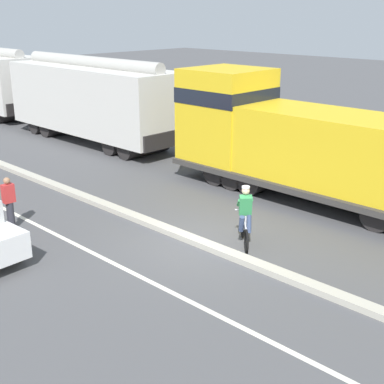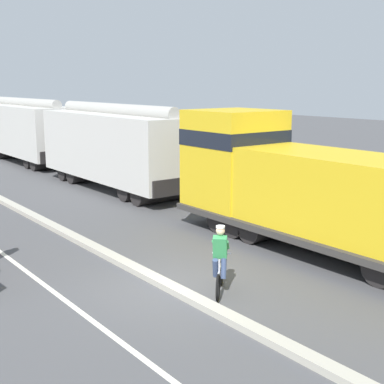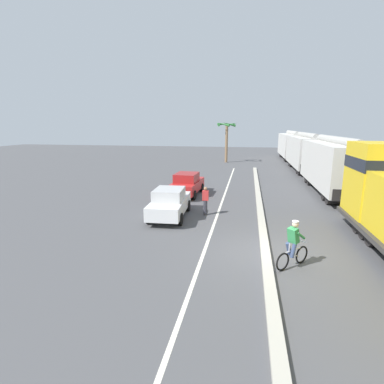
{
  "view_description": "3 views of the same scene",
  "coord_description": "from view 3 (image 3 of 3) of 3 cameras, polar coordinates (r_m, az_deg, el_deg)",
  "views": [
    {
      "loc": [
        -10.0,
        -9.44,
        6.21
      ],
      "look_at": [
        0.18,
        0.39,
        1.41
      ],
      "focal_mm": 50.0,
      "sensor_mm": 36.0,
      "label": 1
    },
    {
      "loc": [
        -7.3,
        -10.51,
        5.12
      ],
      "look_at": [
        3.19,
        3.19,
        1.6
      ],
      "focal_mm": 50.0,
      "sensor_mm": 36.0,
      "label": 2
    },
    {
      "loc": [
        -0.82,
        -11.34,
        4.95
      ],
      "look_at": [
        -3.99,
        5.55,
        1.12
      ],
      "focal_mm": 28.0,
      "sensor_mm": 36.0,
      "label": 3
    }
  ],
  "objects": [
    {
      "name": "parked_car_red",
      "position": [
        21.6,
        -0.96,
        1.53
      ],
      "size": [
        1.99,
        4.28,
        1.62
      ],
      "color": "red",
      "rests_on": "ground"
    },
    {
      "name": "parked_car_white",
      "position": [
        16.41,
        -4.28,
        -2.06
      ],
      "size": [
        1.99,
        4.28,
        1.62
      ],
      "color": "silver",
      "rests_on": "ground"
    },
    {
      "name": "lane_stripe",
      "position": [
        18.1,
        5.21,
        -3.34
      ],
      "size": [
        0.14,
        36.0,
        0.01
      ],
      "primitive_type": "cube",
      "color": "silver",
      "rests_on": "ground"
    },
    {
      "name": "pedestrian_by_cars",
      "position": [
        16.78,
        2.57,
        -1.6
      ],
      "size": [
        0.34,
        0.22,
        1.62
      ],
      "color": "#33333D",
      "rests_on": "ground"
    },
    {
      "name": "median_curb",
      "position": [
        18.03,
        12.84,
        -3.43
      ],
      "size": [
        0.36,
        36.0,
        0.16
      ],
      "primitive_type": "cube",
      "color": "#B2AD9E",
      "rests_on": "ground"
    },
    {
      "name": "hopper_car_lead",
      "position": [
        24.56,
        25.38,
        4.64
      ],
      "size": [
        2.9,
        10.6,
        4.18
      ],
      "color": "beige",
      "rests_on": "ground"
    },
    {
      "name": "cyclist",
      "position": [
        11.28,
        18.69,
        -9.62
      ],
      "size": [
        1.26,
        1.24,
        1.71
      ],
      "color": "black",
      "rests_on": "ground"
    },
    {
      "name": "hopper_car_trailing",
      "position": [
        47.28,
        18.41,
        8.45
      ],
      "size": [
        2.9,
        10.6,
        4.18
      ],
      "color": "silver",
      "rests_on": "ground"
    },
    {
      "name": "palm_tree_near",
      "position": [
        41.22,
        6.63,
        11.38
      ],
      "size": [
        2.72,
        2.75,
        5.47
      ],
      "color": "#846647",
      "rests_on": "ground"
    },
    {
      "name": "ground_plane",
      "position": [
        12.4,
        13.77,
        -11.34
      ],
      "size": [
        120.0,
        120.0,
        0.0
      ],
      "primitive_type": "plane",
      "color": "#4C4C4F"
    },
    {
      "name": "hopper_car_middle",
      "position": [
        35.84,
        20.8,
        7.16
      ],
      "size": [
        2.9,
        10.6,
        4.18
      ],
      "color": "beige",
      "rests_on": "ground"
    }
  ]
}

